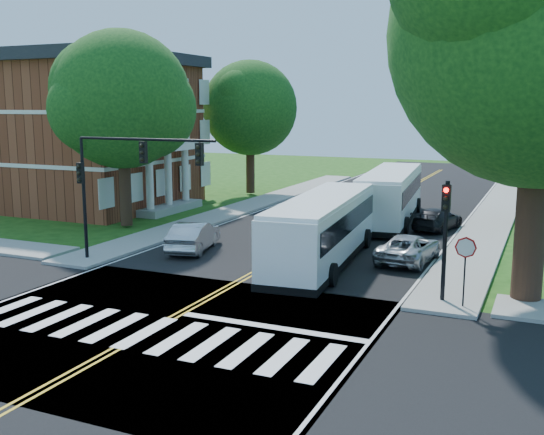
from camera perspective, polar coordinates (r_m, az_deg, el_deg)
The scene contains 22 objects.
ground at distance 21.52m, azimuth -10.48°, elevation -9.71°, with size 140.00×140.00×0.00m, color #194611.
road at distance 37.23m, azimuth 5.29°, elevation -1.18°, with size 14.00×96.00×0.01m, color black.
cross_road at distance 21.51m, azimuth -10.48°, elevation -9.70°, with size 60.00×12.00×0.01m, color black.
center_line at distance 40.97m, azimuth 7.08°, elevation -0.18°, with size 0.36×70.00×0.01m, color gold.
edge_line_w at distance 43.39m, azimuth -1.54°, elevation 0.46°, with size 0.12×70.00×0.01m, color silver.
edge_line_e at distance 39.59m, azimuth 16.54°, elevation -0.87°, with size 0.12×70.00×0.01m, color silver.
crosswalk at distance 21.13m, azimuth -11.25°, elevation -10.07°, with size 12.60×3.00×0.01m, color silver.
stop_bar at distance 21.20m, azimuth -0.02°, elevation -9.79°, with size 6.60×0.40×0.01m, color silver.
sidewalk_nw at distance 46.69m, azimuth -1.62°, elevation 1.22°, with size 2.60×40.00×0.15m, color gray.
sidewalk_ne at distance 42.37m, azimuth 19.09°, elevation -0.23°, with size 2.60×40.00×0.15m, color gray.
tree_ne_big at distance 24.77m, azimuth 23.22°, elevation 14.84°, with size 10.80×10.80×14.91m.
tree_west_near at distance 38.37m, azimuth -13.33°, elevation 10.23°, with size 8.00×8.00×11.40m.
tree_west_far at distance 51.82m, azimuth -1.98°, elevation 9.77°, with size 7.60×7.60×10.67m.
brick_building at distance 49.71m, azimuth -18.73°, elevation 7.42°, with size 20.00×13.00×10.80m.
signal_nw at distance 29.06m, azimuth -13.18°, elevation 4.17°, with size 7.15×0.46×5.66m.
signal_ne at distance 23.71m, azimuth 15.28°, elevation -0.64°, with size 0.30×0.46×4.40m.
stop_sign at distance 23.34m, azimuth 16.95°, elevation -3.22°, with size 0.76×0.08×2.53m.
bus_lead at distance 29.24m, azimuth 4.61°, elevation -0.98°, with size 3.66×12.13×3.09m.
bus_follow at distance 40.42m, azimuth 10.59°, elevation 2.01°, with size 3.97×12.57×3.20m.
hatchback at distance 32.06m, azimuth -7.03°, elevation -1.68°, with size 1.56×4.49×1.48m, color #B7BBBF.
suv at distance 30.29m, azimuth 12.15°, elevation -2.70°, with size 2.15×4.65×1.29m, color #A5A8AC.
dark_sedan at distance 38.50m, azimuth 14.60°, elevation -0.13°, with size 1.77×4.37×1.27m, color black.
Camera 1 is at (11.59, -16.64, 7.19)m, focal length 42.00 mm.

